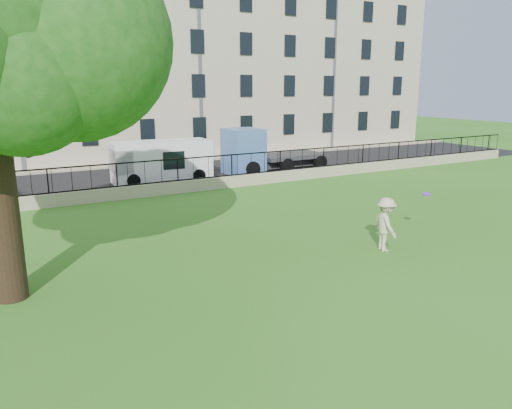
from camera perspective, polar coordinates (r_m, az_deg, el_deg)
ground at (r=15.01m, az=8.18°, el=-7.01°), size 120.00×120.00×0.00m
retaining_wall at (r=25.11m, az=-8.87°, el=2.00°), size 50.00×0.40×0.60m
iron_railing at (r=24.95m, az=-8.94°, el=3.92°), size 50.00×0.05×1.13m
street at (r=29.52m, az=-12.17°, el=2.98°), size 60.00×9.00×0.01m
sidewalk at (r=34.44m, az=-14.86°, el=4.39°), size 60.00×1.40×0.12m
building_row at (r=39.59m, az=-17.74°, el=15.30°), size 56.40×10.40×13.80m
man at (r=16.52m, az=14.59°, el=-2.22°), size 0.93×1.26×1.75m
frisbee at (r=18.08m, az=18.91°, el=1.14°), size 0.32×0.31×0.12m
white_van at (r=28.24m, az=-10.75°, el=4.88°), size 5.46×2.42×2.24m
blue_truck at (r=31.24m, az=2.15°, el=6.35°), size 6.51×2.39×2.72m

